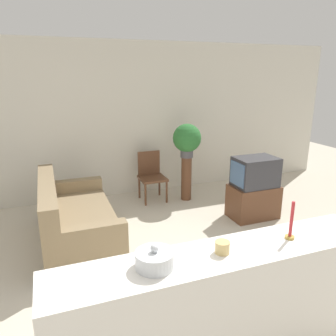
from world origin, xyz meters
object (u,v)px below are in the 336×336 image
Objects in this scene: couch at (74,222)px; wooden_chair at (151,174)px; potted_plant at (187,139)px; decorative_bowl at (155,259)px; television at (255,172)px.

wooden_chair is (1.42, 1.13, 0.17)m from couch.
potted_plant is 3.64m from decorative_bowl.
couch is at bearing -141.52° from wooden_chair.
decorative_bowl reaches higher than television.
couch is 2.32m from potted_plant.
decorative_bowl is (0.33, -2.35, 0.73)m from couch.
wooden_chair is (-1.23, 1.29, -0.27)m from television.
decorative_bowl is (-2.32, -2.19, 0.29)m from television.
potted_plant reaches higher than wooden_chair.
wooden_chair is 0.88m from potted_plant.
television is at bearing -3.39° from couch.
television is at bearing 43.39° from decorative_bowl.
couch is at bearing -155.84° from potted_plant.
wooden_chair is at bearing 38.48° from couch.
potted_plant reaches higher than couch.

